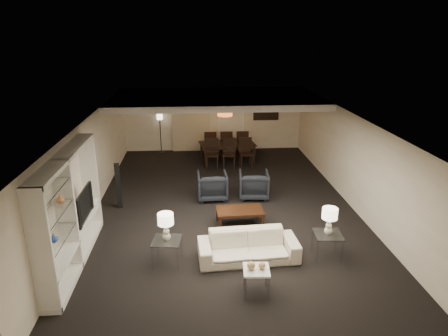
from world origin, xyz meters
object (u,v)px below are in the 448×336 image
chair_fm (226,144)px  pendant_light (225,112)px  sofa (248,247)px  chair_fl (210,144)px  table_lamp_left (166,227)px  chair_fr (242,143)px  side_table_left (167,251)px  chair_nm (229,154)px  dining_table (228,153)px  coffee_table (240,217)px  marble_table (256,280)px  armchair_left (212,186)px  vase_amber (60,199)px  chair_nl (212,154)px  table_lamp_right (329,221)px  vase_blue (54,238)px  floor_speaker (118,186)px  television (80,204)px  side_table_right (327,245)px  chair_nr (246,153)px  armchair_right (254,185)px

chair_fm → pendant_light: bearing=84.0°
sofa → chair_fl: chair_fl is taller
chair_fm → table_lamp_left: bearing=77.0°
sofa → chair_fr: size_ratio=2.03×
sofa → chair_fr: chair_fr is taller
side_table_left → chair_nm: 6.27m
table_lamp_left → chair_fr: table_lamp_left is taller
dining_table → chair_nm: 0.67m
coffee_table → marble_table: size_ratio=2.40×
sofa → armchair_left: size_ratio=2.45×
chair_nm → chair_fm: same height
table_lamp_left → vase_amber: vase_amber is taller
armchair_left → chair_fl: size_ratio=0.83×
chair_nl → chair_fr: same height
coffee_table → chair_nm: chair_nm is taller
table_lamp_right → vase_amber: 5.38m
vase_blue → dining_table: 8.42m
armchair_left → chair_fl: (0.12, 4.00, 0.13)m
chair_nl → chair_fm: size_ratio=1.00×
vase_amber → floor_speaker: size_ratio=0.13×
chair_fl → pendant_light: bearing=116.8°
television → vase_blue: 1.59m
sofa → side_table_right: bearing=-3.2°
vase_amber → chair_fl: size_ratio=0.16×
vase_amber → chair_nl: vase_amber is taller
side_table_left → chair_nr: chair_nr is taller
television → vase_amber: bearing=178.3°
side_table_right → chair_nm: (-1.58, 6.00, 0.25)m
chair_fl → sofa: bearing=95.0°
coffee_table → vase_amber: bearing=-152.6°
chair_nl → pendant_light: bearing=35.3°
armchair_right → floor_speaker: (-3.77, -0.41, 0.24)m
vase_amber → chair_nr: (4.33, 6.27, -1.13)m
coffee_table → chair_fm: (0.12, 5.70, 0.31)m
dining_table → chair_nr: 0.90m
chair_fm → table_lamp_right: bearing=103.2°
vase_amber → chair_nr: size_ratio=0.16×
side_table_right → side_table_left: bearing=180.0°
chair_fl → table_lamp_right: bearing=107.9°
table_lamp_left → table_lamp_right: size_ratio=1.00×
vase_blue → chair_nr: vase_blue is taller
marble_table → chair_fl: (-0.48, 8.40, 0.28)m
armchair_right → marble_table: armchair_right is taller
dining_table → chair_fl: size_ratio=1.92×
side_table_right → chair_fl: size_ratio=0.56×
side_table_left → side_table_right: 3.40m
vase_blue → chair_fl: bearing=69.0°
coffee_table → armchair_left: bearing=109.4°
marble_table → chair_nl: chair_nl is taller
chair_fr → chair_nm: bearing=64.8°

